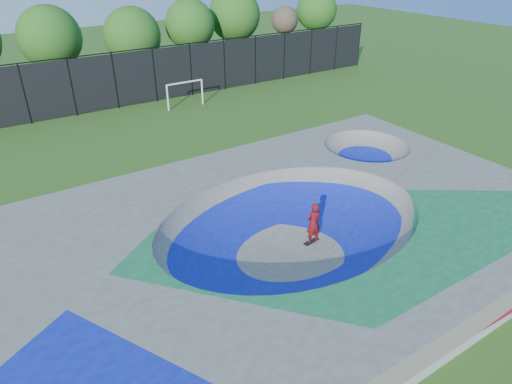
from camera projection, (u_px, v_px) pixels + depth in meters
ground at (291, 248)px, 18.17m from camera, size 120.00×120.00×0.00m
skate_deck at (292, 233)px, 17.81m from camera, size 22.00×14.00×1.50m
skater at (313, 223)px, 18.12m from camera, size 0.69×0.48×1.81m
skateboard at (312, 242)px, 18.54m from camera, size 0.80×0.30×0.05m
soccer_goal at (185, 90)px, 33.14m from camera, size 2.89×0.12×1.91m
fence at (115, 80)px, 32.58m from camera, size 48.09×0.09×4.04m
treeline at (24, 37)px, 32.42m from camera, size 52.52×6.56×7.88m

